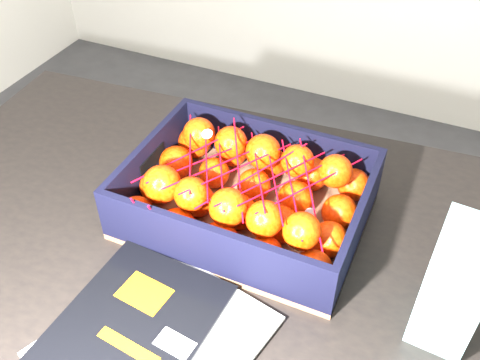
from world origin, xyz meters
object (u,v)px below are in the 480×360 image
at_px(produce_crate, 247,203).
at_px(retail_carton, 455,284).
at_px(magazine_stack, 147,340).
at_px(table, 206,276).

distance_m(produce_crate, retail_carton, 0.37).
relative_size(magazine_stack, retail_carton, 1.90).
height_order(table, retail_carton, retail_carton).
height_order(magazine_stack, produce_crate, produce_crate).
xyz_separation_m(table, retail_carton, (0.40, -0.00, 0.19)).
distance_m(magazine_stack, produce_crate, 0.30).
bearing_deg(table, magazine_stack, -85.57).
distance_m(table, magazine_stack, 0.24).
relative_size(table, produce_crate, 3.12).
relative_size(produce_crate, retail_carton, 2.27).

